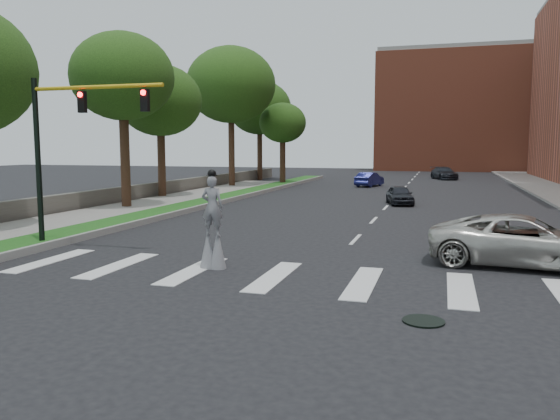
# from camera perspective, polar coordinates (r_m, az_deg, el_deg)

# --- Properties ---
(ground_plane) EXTENTS (160.00, 160.00, 0.00)m
(ground_plane) POSITION_cam_1_polar(r_m,az_deg,el_deg) (14.61, 3.07, -8.19)
(ground_plane) COLOR black
(ground_plane) RESTS_ON ground
(grass_median) EXTENTS (2.00, 60.00, 0.25)m
(grass_median) POSITION_cam_1_polar(r_m,az_deg,el_deg) (37.01, -7.03, 1.00)
(grass_median) COLOR #194F16
(grass_median) RESTS_ON ground
(median_curb) EXTENTS (0.20, 60.00, 0.28)m
(median_curb) POSITION_cam_1_polar(r_m,az_deg,el_deg) (36.60, -5.52, 0.98)
(median_curb) COLOR gray
(median_curb) RESTS_ON ground
(sidewalk_left) EXTENTS (4.00, 60.00, 0.18)m
(sidewalk_left) POSITION_cam_1_polar(r_m,az_deg,el_deg) (29.89, -20.08, -0.77)
(sidewalk_left) COLOR gray
(sidewalk_left) RESTS_ON ground
(stone_wall) EXTENTS (0.50, 56.00, 1.10)m
(stone_wall) POSITION_cam_1_polar(r_m,az_deg,el_deg) (41.22, -12.94, 2.05)
(stone_wall) COLOR #504C45
(stone_wall) RESTS_ON ground
(manhole) EXTENTS (0.90, 0.90, 0.04)m
(manhole) POSITION_cam_1_polar(r_m,az_deg,el_deg) (12.32, 14.76, -11.16)
(manhole) COLOR black
(manhole) RESTS_ON ground
(building_backdrop) EXTENTS (26.00, 14.00, 18.00)m
(building_backdrop) POSITION_cam_1_polar(r_m,az_deg,el_deg) (91.93, 18.54, 9.60)
(building_backdrop) COLOR #AC5036
(building_backdrop) RESTS_ON ground
(traffic_signal) EXTENTS (5.30, 0.23, 6.20)m
(traffic_signal) POSITION_cam_1_polar(r_m,az_deg,el_deg) (21.24, -21.56, 7.30)
(traffic_signal) COLOR black
(traffic_signal) RESTS_ON ground
(stilt_performer) EXTENTS (0.84, 0.53, 3.05)m
(stilt_performer) POSITION_cam_1_polar(r_m,az_deg,el_deg) (16.86, -7.05, -1.91)
(stilt_performer) COLOR #352115
(stilt_performer) RESTS_ON ground
(suv_crossing) EXTENTS (6.04, 3.28, 1.61)m
(suv_crossing) POSITION_cam_1_polar(r_m,az_deg,el_deg) (18.72, 24.22, -2.96)
(suv_crossing) COLOR beige
(suv_crossing) RESTS_ON ground
(car_near) EXTENTS (2.25, 3.84, 1.23)m
(car_near) POSITION_cam_1_polar(r_m,az_deg,el_deg) (36.18, 12.40, 1.54)
(car_near) COLOR black
(car_near) RESTS_ON ground
(car_mid) EXTENTS (2.39, 4.25, 1.33)m
(car_mid) POSITION_cam_1_polar(r_m,az_deg,el_deg) (51.91, 9.33, 3.17)
(car_mid) COLOR navy
(car_mid) RESTS_ON ground
(car_far) EXTENTS (3.46, 5.25, 1.41)m
(car_far) POSITION_cam_1_polar(r_m,az_deg,el_deg) (65.08, 16.77, 3.71)
(car_far) COLOR black
(car_far) RESTS_ON ground
(tree_2) EXTENTS (6.03, 6.03, 10.38)m
(tree_2) POSITION_cam_1_polar(r_m,az_deg,el_deg) (34.09, -16.14, 13.19)
(tree_2) COLOR #352115
(tree_2) RESTS_ON ground
(tree_3) EXTENTS (5.96, 5.96, 9.53)m
(tree_3) POSITION_cam_1_polar(r_m,az_deg,el_deg) (40.53, -12.42, 11.06)
(tree_3) COLOR #352115
(tree_3) RESTS_ON ground
(tree_4) EXTENTS (8.08, 8.08, 12.71)m
(tree_4) POSITION_cam_1_polar(r_m,az_deg,el_deg) (50.66, -5.15, 12.87)
(tree_4) COLOR #352115
(tree_4) RESTS_ON ground
(tree_5) EXTENTS (6.97, 6.97, 10.96)m
(tree_5) POSITION_cam_1_polar(r_m,az_deg,el_deg) (61.21, -2.15, 10.61)
(tree_5) COLOR #352115
(tree_5) RESTS_ON ground
(tree_6) EXTENTS (4.56, 4.56, 7.96)m
(tree_6) POSITION_cam_1_polar(r_m,az_deg,el_deg) (53.61, 0.28, 9.03)
(tree_6) COLOR #352115
(tree_6) RESTS_ON ground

